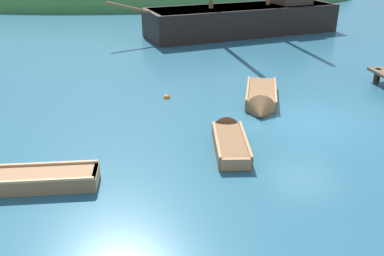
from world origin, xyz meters
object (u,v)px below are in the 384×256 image
Objects in this scene: sailing_ship at (244,23)px; buoy_orange at (167,98)px; rowboat_far at (229,140)px; rowboat_outer_left at (26,182)px; rowboat_near_dock at (261,100)px.

buoy_orange is (-6.69, -11.96, -0.72)m from sailing_ship.
rowboat_far is at bearing 59.97° from sailing_ship.
sailing_ship is 13.72m from buoy_orange.
buoy_orange is at bearing -121.71° from rowboat_outer_left.
sailing_ship is 3.98× the size of rowboat_near_dock.
sailing_ship reaches higher than buoy_orange.
rowboat_outer_left is at bearing -125.86° from buoy_orange.
rowboat_far is 0.82× the size of rowboat_near_dock.
rowboat_far is 11.39× the size of buoy_orange.
rowboat_far is at bearing -71.74° from buoy_orange.
rowboat_outer_left is 0.89× the size of rowboat_near_dock.
buoy_orange is at bearing 25.98° from rowboat_far.
rowboat_outer_left is 12.32× the size of buoy_orange.
rowboat_near_dock is at bearing -19.19° from buoy_orange.
rowboat_near_dock is 3.84m from buoy_orange.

